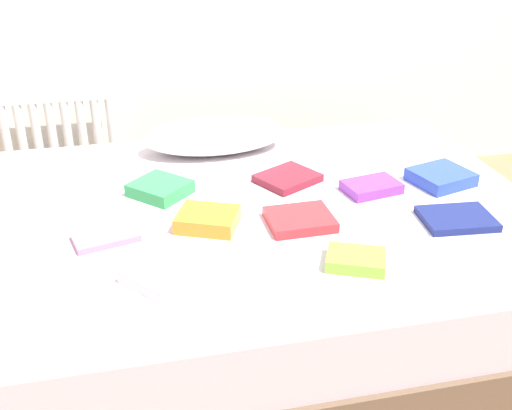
{
  "coord_description": "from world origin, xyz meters",
  "views": [
    {
      "loc": [
        -0.43,
        -1.87,
        1.49
      ],
      "look_at": [
        0.0,
        0.05,
        0.48
      ],
      "focal_mm": 43.13,
      "sensor_mm": 36.0,
      "label": 1
    }
  ],
  "objects_px": {
    "textbook_orange": "(208,219)",
    "textbook_purple": "(371,187)",
    "radiator": "(61,143)",
    "textbook_navy": "(457,219)",
    "textbook_lime": "(356,260)",
    "textbook_blue": "(441,177)",
    "textbook_red": "(300,220)",
    "textbook_white": "(163,274)",
    "bed": "(259,267)",
    "pillow": "(215,135)",
    "textbook_maroon": "(288,178)",
    "textbook_pink": "(106,237)",
    "textbook_green": "(160,188)"
  },
  "relations": [
    {
      "from": "textbook_blue",
      "to": "textbook_green",
      "type": "bearing_deg",
      "value": 156.93
    },
    {
      "from": "pillow",
      "to": "textbook_maroon",
      "type": "xyz_separation_m",
      "value": [
        0.22,
        -0.36,
        -0.06
      ]
    },
    {
      "from": "pillow",
      "to": "textbook_purple",
      "type": "relative_size",
      "value": 3.0
    },
    {
      "from": "textbook_orange",
      "to": "textbook_purple",
      "type": "distance_m",
      "value": 0.64
    },
    {
      "from": "textbook_green",
      "to": "radiator",
      "type": "bearing_deg",
      "value": 68.35
    },
    {
      "from": "bed",
      "to": "textbook_red",
      "type": "xyz_separation_m",
      "value": [
        0.1,
        -0.16,
        0.27
      ]
    },
    {
      "from": "textbook_white",
      "to": "radiator",
      "type": "bearing_deg",
      "value": 153.66
    },
    {
      "from": "pillow",
      "to": "textbook_blue",
      "type": "relative_size",
      "value": 2.92
    },
    {
      "from": "textbook_navy",
      "to": "textbook_purple",
      "type": "relative_size",
      "value": 1.17
    },
    {
      "from": "textbook_purple",
      "to": "textbook_green",
      "type": "xyz_separation_m",
      "value": [
        -0.76,
        0.15,
        0.01
      ]
    },
    {
      "from": "textbook_pink",
      "to": "textbook_orange",
      "type": "relative_size",
      "value": 1.05
    },
    {
      "from": "textbook_white",
      "to": "textbook_orange",
      "type": "bearing_deg",
      "value": 108.42
    },
    {
      "from": "radiator",
      "to": "textbook_red",
      "type": "bearing_deg",
      "value": -57.58
    },
    {
      "from": "textbook_red",
      "to": "radiator",
      "type": "bearing_deg",
      "value": 121.27
    },
    {
      "from": "textbook_maroon",
      "to": "textbook_lime",
      "type": "relative_size",
      "value": 1.23
    },
    {
      "from": "textbook_white",
      "to": "textbook_blue",
      "type": "bearing_deg",
      "value": 71.12
    },
    {
      "from": "radiator",
      "to": "textbook_navy",
      "type": "relative_size",
      "value": 2.4
    },
    {
      "from": "textbook_maroon",
      "to": "textbook_green",
      "type": "bearing_deg",
      "value": 151.75
    },
    {
      "from": "bed",
      "to": "textbook_blue",
      "type": "bearing_deg",
      "value": 3.0
    },
    {
      "from": "pillow",
      "to": "textbook_blue",
      "type": "xyz_separation_m",
      "value": [
        0.78,
        -0.5,
        -0.05
      ]
    },
    {
      "from": "textbook_navy",
      "to": "textbook_green",
      "type": "distance_m",
      "value": 1.04
    },
    {
      "from": "textbook_navy",
      "to": "textbook_white",
      "type": "xyz_separation_m",
      "value": [
        -0.99,
        -0.13,
        0.01
      ]
    },
    {
      "from": "pillow",
      "to": "textbook_maroon",
      "type": "distance_m",
      "value": 0.43
    },
    {
      "from": "textbook_blue",
      "to": "textbook_lime",
      "type": "xyz_separation_m",
      "value": [
        -0.52,
        -0.47,
        -0.01
      ]
    },
    {
      "from": "radiator",
      "to": "textbook_lime",
      "type": "relative_size",
      "value": 3.26
    },
    {
      "from": "bed",
      "to": "textbook_lime",
      "type": "height_order",
      "value": "textbook_lime"
    },
    {
      "from": "textbook_maroon",
      "to": "textbook_lime",
      "type": "distance_m",
      "value": 0.61
    },
    {
      "from": "textbook_pink",
      "to": "textbook_red",
      "type": "xyz_separation_m",
      "value": [
        0.63,
        -0.03,
        0.01
      ]
    },
    {
      "from": "bed",
      "to": "radiator",
      "type": "relative_size",
      "value": 3.57
    },
    {
      "from": "bed",
      "to": "textbook_white",
      "type": "bearing_deg",
      "value": -133.91
    },
    {
      "from": "textbook_purple",
      "to": "textbook_lime",
      "type": "height_order",
      "value": "same"
    },
    {
      "from": "textbook_blue",
      "to": "textbook_orange",
      "type": "xyz_separation_m",
      "value": [
        -0.91,
        -0.14,
        0.0
      ]
    },
    {
      "from": "textbook_orange",
      "to": "textbook_lime",
      "type": "bearing_deg",
      "value": -16.79
    },
    {
      "from": "textbook_green",
      "to": "textbook_maroon",
      "type": "distance_m",
      "value": 0.48
    },
    {
      "from": "textbook_white",
      "to": "textbook_purple",
      "type": "xyz_separation_m",
      "value": [
        0.8,
        0.41,
        -0.0
      ]
    },
    {
      "from": "textbook_red",
      "to": "textbook_maroon",
      "type": "height_order",
      "value": "textbook_red"
    },
    {
      "from": "pillow",
      "to": "textbook_red",
      "type": "xyz_separation_m",
      "value": [
        0.17,
        -0.69,
        -0.06
      ]
    },
    {
      "from": "radiator",
      "to": "textbook_navy",
      "type": "xyz_separation_m",
      "value": [
        1.38,
        -1.46,
        0.17
      ]
    },
    {
      "from": "textbook_green",
      "to": "textbook_blue",
      "type": "bearing_deg",
      "value": -51.54
    },
    {
      "from": "pillow",
      "to": "bed",
      "type": "bearing_deg",
      "value": -82.79
    },
    {
      "from": "textbook_green",
      "to": "bed",
      "type": "bearing_deg",
      "value": -71.68
    },
    {
      "from": "textbook_purple",
      "to": "textbook_white",
      "type": "bearing_deg",
      "value": -163.52
    },
    {
      "from": "textbook_lime",
      "to": "pillow",
      "type": "bearing_deg",
      "value": 128.68
    },
    {
      "from": "radiator",
      "to": "textbook_orange",
      "type": "xyz_separation_m",
      "value": [
        0.56,
        -1.3,
        0.18
      ]
    },
    {
      "from": "radiator",
      "to": "textbook_navy",
      "type": "distance_m",
      "value": 2.01
    },
    {
      "from": "radiator",
      "to": "textbook_orange",
      "type": "height_order",
      "value": "radiator"
    },
    {
      "from": "textbook_green",
      "to": "textbook_red",
      "type": "bearing_deg",
      "value": -81.24
    },
    {
      "from": "textbook_navy",
      "to": "pillow",
      "type": "bearing_deg",
      "value": 135.9
    },
    {
      "from": "radiator",
      "to": "textbook_lime",
      "type": "xyz_separation_m",
      "value": [
        0.95,
        -1.63,
        0.18
      ]
    },
    {
      "from": "textbook_lime",
      "to": "textbook_blue",
      "type": "bearing_deg",
      "value": 65.81
    }
  ]
}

